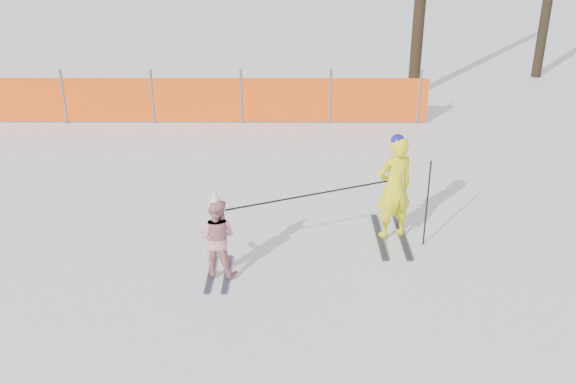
% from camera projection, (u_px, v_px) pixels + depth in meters
% --- Properties ---
extents(ground, '(120.00, 120.00, 0.00)m').
position_uv_depth(ground, '(288.00, 275.00, 8.64)').
color(ground, white).
rests_on(ground, ground).
extents(adult, '(0.67, 1.40, 1.64)m').
position_uv_depth(adult, '(394.00, 188.00, 9.27)').
color(adult, black).
rests_on(adult, ground).
extents(child, '(0.61, 0.96, 1.27)m').
position_uv_depth(child, '(217.00, 237.00, 8.40)').
color(child, black).
rests_on(child, ground).
extents(ski_poles, '(2.82, 0.99, 1.32)m').
position_uv_depth(ski_poles, '(352.00, 198.00, 8.88)').
color(ski_poles, black).
rests_on(ski_poles, ground).
extents(safety_fence, '(16.23, 0.06, 1.25)m').
position_uv_depth(safety_fence, '(68.00, 100.00, 14.44)').
color(safety_fence, '#595960').
rests_on(safety_fence, ground).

